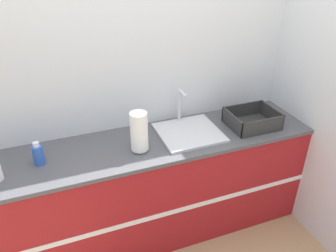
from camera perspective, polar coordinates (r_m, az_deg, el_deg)
wall_back at (r=2.45m, az=-5.48°, el=9.16°), size 4.84×0.06×2.60m
wall_right at (r=2.79m, az=22.39°, el=9.64°), size 0.06×2.55×2.60m
counter_cabinet at (r=2.63m, az=-2.71°, el=-10.86°), size 2.47×0.58×0.89m
sink at (r=2.46m, az=3.61°, el=-0.88°), size 0.45×0.43×0.29m
paper_towel_roll at (r=2.21m, az=-5.05°, el=-1.02°), size 0.12×0.12×0.29m
dish_rack at (r=2.63m, az=14.41°, el=0.90°), size 0.37×0.30×0.13m
bottle_blue at (r=2.27m, az=-21.66°, el=-4.59°), size 0.07×0.07×0.16m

